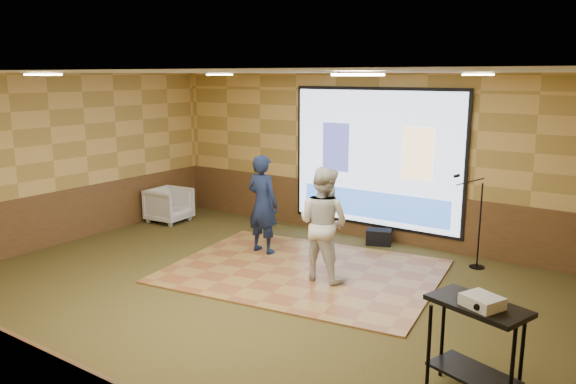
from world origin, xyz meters
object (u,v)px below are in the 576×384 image
Objects in this scene: projector_screen at (375,160)px; mic_stand at (475,237)px; player_left at (263,204)px; banquet_chair at (169,205)px; player_right at (323,224)px; dance_floor at (303,271)px; projector at (482,301)px; duffel_bag at (379,237)px; av_table at (476,332)px.

projector_screen reaches higher than mic_stand.
player_left is 2.94m from banquet_chair.
mic_stand is (1.66, 1.84, -0.37)m from player_right.
dance_floor is 3.91m from projector.
dance_floor is 12.29× the size of projector.
duffel_bag is (-2.89, 3.97, -0.85)m from projector.
player_right is at bearing -108.54° from banquet_chair.
player_left is 4.91m from projector.
player_left reaches higher than av_table.
projector_screen is 4.29× the size of banquet_chair.
av_table reaches higher than dance_floor.
banquet_chair is at bearing -153.08° from mic_stand.
projector_screen is 4.34m from banquet_chair.
projector is at bearing -117.16° from banquet_chair.
banquet_chair is (-4.33, 1.08, -0.51)m from player_right.
player_right is at bearing -81.97° from projector_screen.
mic_stand is at bearing -13.73° from projector_screen.
av_table reaches higher than duffel_bag.
duffel_bag is (0.24, -0.25, -1.34)m from projector_screen.
av_table is 0.64× the size of mic_stand.
mic_stand reaches higher than av_table.
banquet_chair reaches higher than duffel_bag.
av_table is at bearing -31.47° from dance_floor.
player_left is 3.80× the size of duffel_bag.
projector is (2.79, -1.89, 0.13)m from player_right.
banquet_chair is (-5.99, -0.76, -0.14)m from mic_stand.
projector is 7.74m from banquet_chair.
dance_floor is at bearing -92.34° from projector_screen.
av_table is (4.23, -2.33, -0.21)m from player_left.
av_table is 1.21× the size of banquet_chair.
projector reaches higher than dance_floor.
duffel_bag is at bearing 126.02° from av_table.
player_right is 3.30m from av_table.
av_table is 2.89× the size of projector.
banquet_chair is (-3.91, 0.96, 0.34)m from dance_floor.
player_left is 4.83m from av_table.
projector_screen is 1.38m from duffel_bag.
player_left is 2.22m from duffel_bag.
mic_stand is 3.35× the size of duffel_bag.
projector_screen is at bearing -174.09° from mic_stand.
dance_floor is 3.76m from av_table.
dance_floor is 9.11× the size of duffel_bag.
duffel_bag is (1.39, 1.57, -0.72)m from player_left.
dance_floor is at bearing 172.68° from projector.
player_right reaches higher than player_left.
player_right is 1.78× the size of av_table.
projector_screen reaches higher than projector.
duffel_bag is at bearing 150.67° from projector.
projector is 0.22× the size of mic_stand.
projector_screen reaches higher than duffel_bag.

